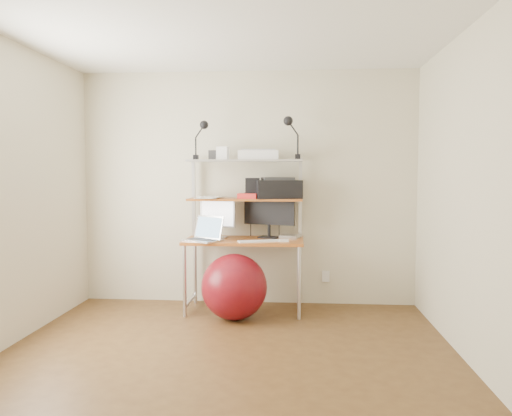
# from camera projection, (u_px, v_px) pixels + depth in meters

# --- Properties ---
(room) EXTENTS (3.60, 3.60, 3.60)m
(room) POSITION_uv_depth(u_px,v_px,m) (224.00, 196.00, 3.60)
(room) COLOR brown
(room) RESTS_ON ground
(computer_desk) EXTENTS (1.20, 0.60, 1.57)m
(computer_desk) POSITION_uv_depth(u_px,v_px,m) (245.00, 218.00, 5.12)
(computer_desk) COLOR #A95320
(computer_desk) RESTS_ON ground
(desktop) EXTENTS (1.20, 0.60, 0.00)m
(desktop) POSITION_uv_depth(u_px,v_px,m) (244.00, 239.00, 5.07)
(desktop) COLOR #A95320
(desktop) RESTS_ON computer_desk
(mid_shelf) EXTENTS (1.18, 0.34, 0.00)m
(mid_shelf) POSITION_uv_depth(u_px,v_px,m) (245.00, 198.00, 5.17)
(mid_shelf) COLOR #A95320
(mid_shelf) RESTS_ON computer_desk
(top_shelf) EXTENTS (1.18, 0.34, 0.00)m
(top_shelf) POSITION_uv_depth(u_px,v_px,m) (245.00, 160.00, 5.14)
(top_shelf) COLOR silver
(top_shelf) RESTS_ON computer_desk
(floor) EXTENTS (3.60, 3.60, 0.00)m
(floor) POSITION_uv_depth(u_px,v_px,m) (224.00, 364.00, 3.69)
(floor) COLOR brown
(floor) RESTS_ON ground
(wall_outlet) EXTENTS (0.08, 0.01, 0.12)m
(wall_outlet) POSITION_uv_depth(u_px,v_px,m) (326.00, 276.00, 5.38)
(wall_outlet) COLOR white
(wall_outlet) RESTS_ON room
(monitor_silver) EXTENTS (0.38, 0.17, 0.43)m
(monitor_silver) POSITION_uv_depth(u_px,v_px,m) (218.00, 216.00, 5.17)
(monitor_silver) COLOR silver
(monitor_silver) RESTS_ON desktop
(monitor_black) EXTENTS (0.53, 0.23, 0.55)m
(monitor_black) POSITION_uv_depth(u_px,v_px,m) (269.00, 211.00, 5.17)
(monitor_black) COLOR black
(monitor_black) RESTS_ON desktop
(laptop) EXTENTS (0.45, 0.43, 0.31)m
(laptop) POSITION_uv_depth(u_px,v_px,m) (206.00, 235.00, 4.97)
(laptop) COLOR silver
(laptop) RESTS_ON desktop
(keyboard) EXTENTS (0.44, 0.25, 0.01)m
(keyboard) POSITION_uv_depth(u_px,v_px,m) (260.00, 241.00, 4.89)
(keyboard) COLOR white
(keyboard) RESTS_ON desktop
(mouse) EXTENTS (0.09, 0.07, 0.02)m
(mouse) POSITION_uv_depth(u_px,v_px,m) (284.00, 241.00, 4.88)
(mouse) COLOR white
(mouse) RESTS_ON desktop
(mac_mini) EXTENTS (0.23, 0.23, 0.04)m
(mac_mini) POSITION_uv_depth(u_px,v_px,m) (290.00, 237.00, 5.14)
(mac_mini) COLOR silver
(mac_mini) RESTS_ON desktop
(phone) EXTENTS (0.09, 0.13, 0.01)m
(phone) POSITION_uv_depth(u_px,v_px,m) (242.00, 241.00, 4.90)
(phone) COLOR black
(phone) RESTS_ON desktop
(printer) EXTENTS (0.52, 0.42, 0.22)m
(printer) POSITION_uv_depth(u_px,v_px,m) (278.00, 188.00, 5.16)
(printer) COLOR black
(printer) RESTS_ON mid_shelf
(nas_cube) EXTENTS (0.15, 0.15, 0.21)m
(nas_cube) POSITION_uv_depth(u_px,v_px,m) (253.00, 188.00, 5.14)
(nas_cube) COLOR black
(nas_cube) RESTS_ON mid_shelf
(red_box) EXTENTS (0.21, 0.16, 0.05)m
(red_box) POSITION_uv_depth(u_px,v_px,m) (248.00, 196.00, 5.10)
(red_box) COLOR red
(red_box) RESTS_ON mid_shelf
(scanner) EXTENTS (0.42, 0.28, 0.11)m
(scanner) POSITION_uv_depth(u_px,v_px,m) (259.00, 155.00, 5.16)
(scanner) COLOR white
(scanner) RESTS_ON top_shelf
(box_white) EXTENTS (0.13, 0.11, 0.13)m
(box_white) POSITION_uv_depth(u_px,v_px,m) (223.00, 153.00, 5.15)
(box_white) COLOR white
(box_white) RESTS_ON top_shelf
(box_grey) EXTENTS (0.10, 0.10, 0.10)m
(box_grey) POSITION_uv_depth(u_px,v_px,m) (214.00, 155.00, 5.17)
(box_grey) COLOR #313134
(box_grey) RESTS_ON top_shelf
(clip_lamp_left) EXTENTS (0.16, 0.09, 0.40)m
(clip_lamp_left) POSITION_uv_depth(u_px,v_px,m) (202.00, 131.00, 5.10)
(clip_lamp_left) COLOR black
(clip_lamp_left) RESTS_ON top_shelf
(clip_lamp_right) EXTENTS (0.17, 0.10, 0.44)m
(clip_lamp_right) POSITION_uv_depth(u_px,v_px,m) (290.00, 128.00, 5.03)
(clip_lamp_right) COLOR black
(clip_lamp_right) RESTS_ON top_shelf
(exercise_ball) EXTENTS (0.64, 0.64, 0.64)m
(exercise_ball) POSITION_uv_depth(u_px,v_px,m) (234.00, 287.00, 4.80)
(exercise_ball) COLOR maroon
(exercise_ball) RESTS_ON floor
(paper_stack) EXTENTS (0.31, 0.38, 0.02)m
(paper_stack) POSITION_uv_depth(u_px,v_px,m) (209.00, 197.00, 5.19)
(paper_stack) COLOR white
(paper_stack) RESTS_ON mid_shelf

